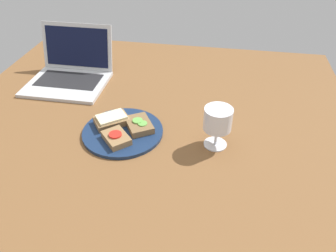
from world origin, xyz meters
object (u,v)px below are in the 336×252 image
object	(u,v)px
wine_glass	(218,121)
laptop	(71,71)
plate	(123,132)
sandwich_with_cucumber	(139,125)
sandwich_with_tomato	(116,138)
sandwich_with_cheese	(112,120)

from	to	relation	value
wine_glass	laptop	bearing A→B (deg)	152.14
plate	sandwich_with_cucumber	distance (cm)	5.70
sandwich_with_tomato	laptop	size ratio (longest dim) A/B	0.36
sandwich_with_tomato	sandwich_with_cheese	bearing A→B (deg)	115.98
wine_glass	sandwich_with_tomato	bearing A→B (deg)	-171.18
plate	sandwich_with_cheese	world-z (taller)	sandwich_with_cheese
sandwich_with_cucumber	laptop	xyz separation A→B (cm)	(-35.60, 28.79, 1.71)
sandwich_with_cheese	laptop	world-z (taller)	laptop
wine_glass	sandwich_with_cucumber	bearing A→B (deg)	172.79
plate	wine_glass	size ratio (longest dim) A/B	1.97
sandwich_with_cheese	sandwich_with_tomato	size ratio (longest dim) A/B	1.16
sandwich_with_tomato	laptop	xyz separation A→B (cm)	(-30.32, 36.60, 1.72)
sandwich_with_cucumber	sandwich_with_tomato	bearing A→B (deg)	-124.05
plate	sandwich_with_cucumber	xyz separation A→B (cm)	(4.89, 2.39, 1.71)
sandwich_with_cheese	sandwich_with_tomato	bearing A→B (deg)	-64.02
sandwich_with_tomato	sandwich_with_cucumber	bearing A→B (deg)	55.95
sandwich_with_cucumber	sandwich_with_cheese	distance (cm)	9.43
sandwich_with_cheese	sandwich_with_cucumber	bearing A→B (deg)	-3.94
sandwich_with_cucumber	laptop	world-z (taller)	laptop
plate	sandwich_with_tomato	world-z (taller)	sandwich_with_tomato
sandwich_with_cheese	wine_glass	distance (cm)	35.03
sandwich_with_tomato	wine_glass	bearing A→B (deg)	8.82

